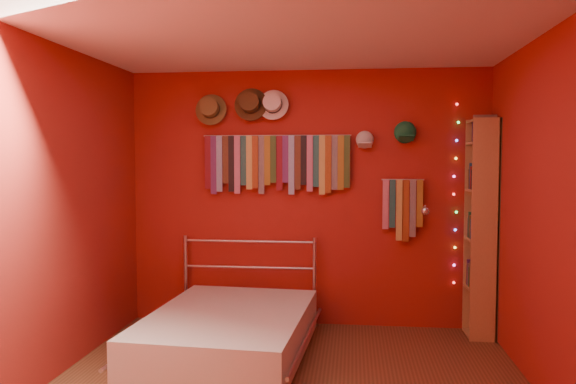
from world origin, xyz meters
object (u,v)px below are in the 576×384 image
at_px(tie_rack, 276,161).
at_px(bookshelf, 485,227).
at_px(reading_lamp, 425,211).
at_px(bed, 229,332).

relative_size(tie_rack, bookshelf, 0.72).
height_order(reading_lamp, bookshelf, bookshelf).
distance_m(tie_rack, bookshelf, 2.04).
bearing_deg(tie_rack, bed, -105.48).
bearing_deg(bed, reading_lamp, 28.54).
bearing_deg(bookshelf, tie_rack, 175.47).
xyz_separation_m(tie_rack, reading_lamp, (1.40, -0.18, -0.45)).
bearing_deg(bed, tie_rack, 78.26).
bearing_deg(bookshelf, reading_lamp, -176.84).
relative_size(tie_rack, reading_lamp, 4.46).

